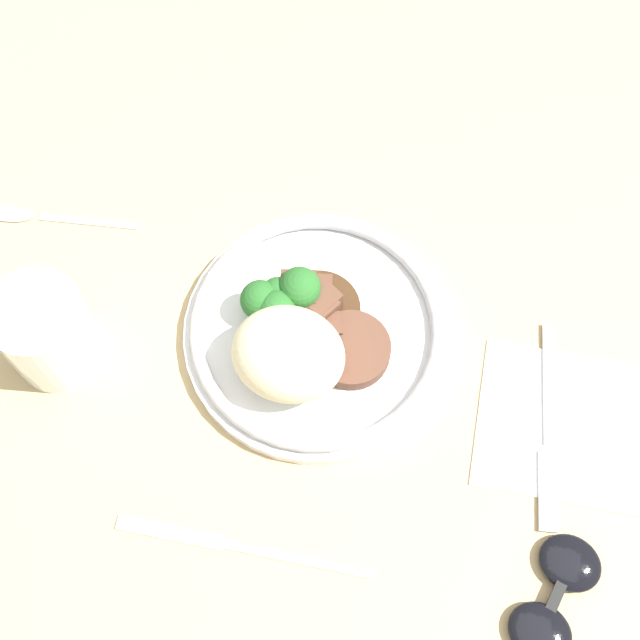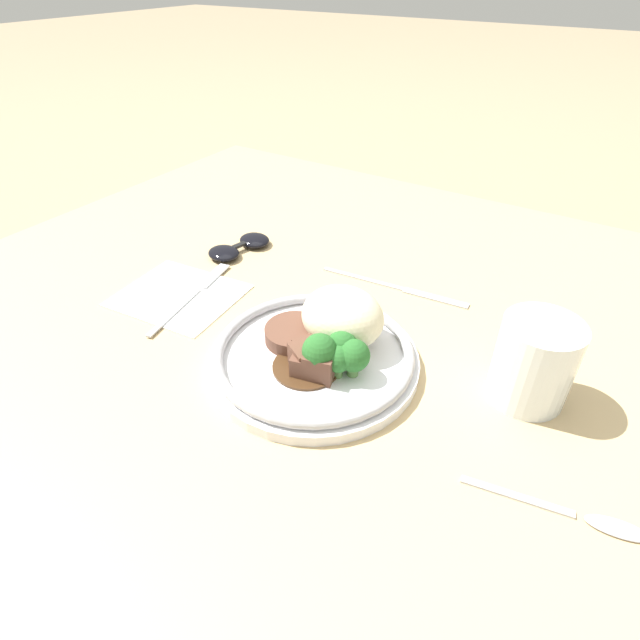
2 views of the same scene
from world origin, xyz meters
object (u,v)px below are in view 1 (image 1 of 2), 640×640
juice_glass (49,334)px  knife (231,545)px  plate (308,333)px  sunglasses (555,597)px  fork (547,445)px  spoon (28,216)px

juice_glass → knife: 0.24m
plate → juice_glass: bearing=18.8°
juice_glass → plate: bearing=-161.2°
juice_glass → sunglasses: (-0.46, 0.08, -0.03)m
juice_glass → fork: juice_glass is taller
juice_glass → fork: (-0.43, -0.04, -0.04)m
plate → knife: 0.19m
plate → sunglasses: bearing=148.4°
juice_glass → spoon: bearing=-54.4°
fork → sunglasses: size_ratio=1.61×
spoon → sunglasses: bearing=149.4°
fork → spoon: 0.53m
plate → sunglasses: (-0.25, 0.16, -0.02)m
fork → sunglasses: sunglasses is taller
juice_glass → sunglasses: bearing=169.7°
knife → spoon: (0.29, -0.24, 0.00)m
juice_glass → spoon: 0.15m
spoon → sunglasses: 0.59m
plate → juice_glass: 0.22m
juice_glass → knife: size_ratio=0.44×
knife → fork: bearing=-151.3°
fork → sunglasses: bearing=1.7°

